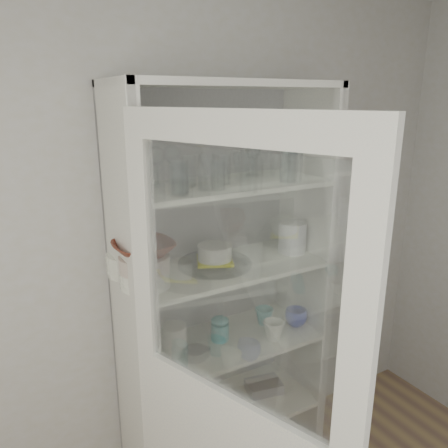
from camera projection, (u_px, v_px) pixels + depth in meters
wall_back at (166, 250)px, 2.16m from camera, size 3.60×0.02×2.60m
pantry_cabinet at (218, 320)px, 2.22m from camera, size 1.00×0.45×2.10m
tumbler_0 at (181, 177)px, 1.73m from camera, size 0.07×0.07×0.13m
tumbler_1 at (180, 178)px, 1.70m from camera, size 0.08×0.08×0.13m
tumbler_2 at (207, 172)px, 1.79m from camera, size 0.08×0.08×0.15m
tumbler_3 at (218, 175)px, 1.79m from camera, size 0.07×0.07×0.12m
tumbler_4 at (295, 167)px, 1.96m from camera, size 0.08×0.08×0.13m
tumbler_5 at (288, 167)px, 1.95m from camera, size 0.08×0.08×0.14m
tumbler_6 at (289, 164)px, 1.97m from camera, size 0.10×0.10×0.16m
tumbler_7 at (146, 176)px, 1.76m from camera, size 0.07×0.07×0.13m
tumbler_8 at (189, 171)px, 1.87m from camera, size 0.08×0.08×0.13m
tumbler_9 at (223, 170)px, 1.92m from camera, size 0.08×0.08×0.13m
goblet_0 at (157, 164)px, 1.86m from camera, size 0.08×0.08×0.19m
goblet_1 at (172, 162)px, 1.94m from camera, size 0.08×0.08×0.18m
goblet_2 at (253, 159)px, 2.11m from camera, size 0.08×0.08×0.17m
goblet_3 at (287, 157)px, 2.21m from camera, size 0.07×0.07×0.16m
plate_stack_front at (145, 278)px, 1.84m from camera, size 0.21×0.21×0.07m
plate_stack_back at (133, 263)px, 1.97m from camera, size 0.23×0.23×0.10m
cream_bowl at (144, 263)px, 1.82m from camera, size 0.23×0.23×0.07m
terracotta_bowl at (144, 249)px, 1.80m from camera, size 0.26×0.26×0.06m
glass_platter at (215, 263)px, 2.07m from camera, size 0.35×0.35×0.02m
yellow_trivet at (215, 260)px, 2.07m from camera, size 0.22×0.22×0.01m
white_ramekin at (215, 252)px, 2.06m from camera, size 0.17×0.17×0.07m
grey_bowl_stack at (292, 237)px, 2.24m from camera, size 0.14×0.14×0.16m
mug_blue at (296, 317)px, 2.32m from camera, size 0.12×0.12×0.09m
mug_teal at (264, 316)px, 2.33m from camera, size 0.10×0.10×0.09m
mug_white at (274, 330)px, 2.18m from camera, size 0.12×0.12×0.10m
teal_jar at (220, 330)px, 2.17m from camera, size 0.09×0.09×0.11m
measuring_cups at (195, 353)px, 2.03m from camera, size 0.11×0.11×0.04m
white_canister at (175, 339)px, 2.07m from camera, size 0.12×0.12×0.14m
cream_dish at (221, 407)px, 2.25m from camera, size 0.29×0.29×0.07m
tin_box at (264, 386)px, 2.42m from camera, size 0.21×0.17×0.06m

